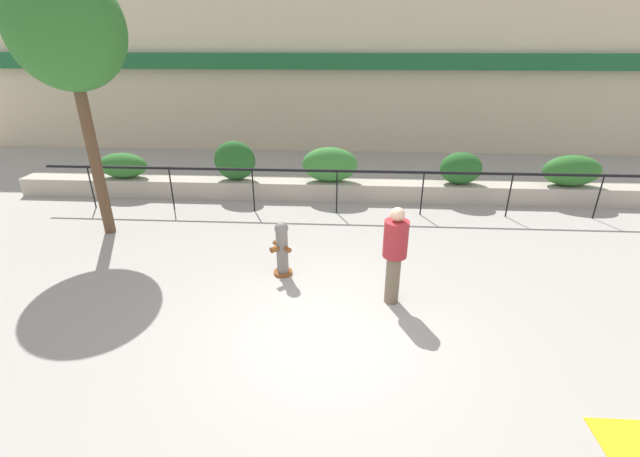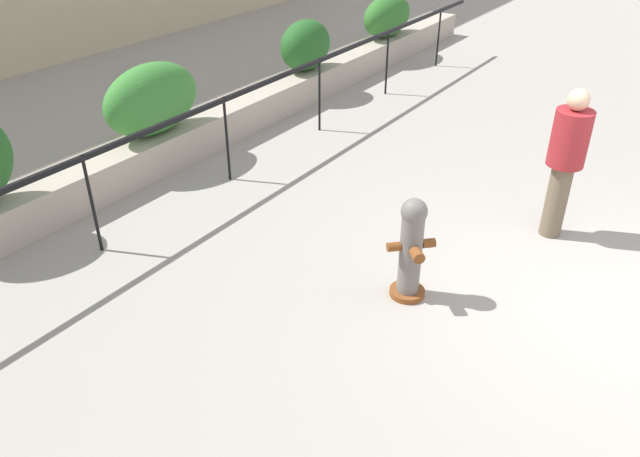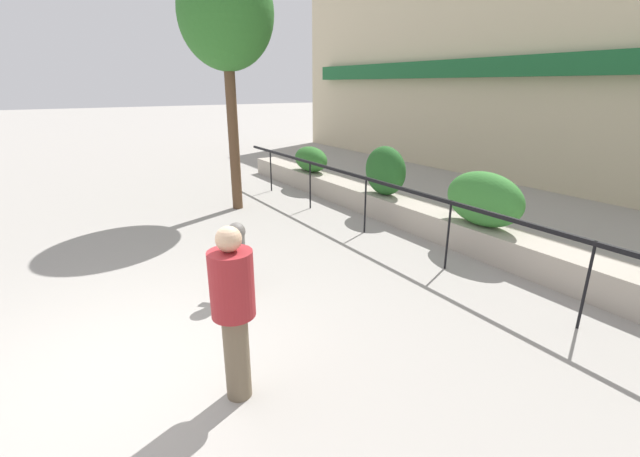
{
  "view_description": "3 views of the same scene",
  "coord_description": "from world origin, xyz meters",
  "views": [
    {
      "loc": [
        0.19,
        -5.38,
        4.15
      ],
      "look_at": [
        -0.25,
        1.96,
        0.86
      ],
      "focal_mm": 24.0,
      "sensor_mm": 36.0,
      "label": 1
    },
    {
      "loc": [
        -5.58,
        -0.41,
        3.78
      ],
      "look_at": [
        -1.17,
        2.61,
        0.58
      ],
      "focal_mm": 35.0,
      "sensor_mm": 36.0,
      "label": 2
    },
    {
      "loc": [
        4.35,
        -0.28,
        2.87
      ],
      "look_at": [
        -0.86,
        3.02,
        0.79
      ],
      "focal_mm": 24.0,
      "sensor_mm": 36.0,
      "label": 3
    }
  ],
  "objects": [
    {
      "name": "ground_plane",
      "position": [
        0.0,
        0.0,
        0.0
      ],
      "size": [
        120.0,
        120.0,
        0.0
      ],
      "primitive_type": "plane",
      "color": "#9E9991"
    },
    {
      "name": "planter_wall_low",
      "position": [
        0.0,
        6.0,
        0.25
      ],
      "size": [
        18.0,
        0.7,
        0.5
      ],
      "primitive_type": "cube",
      "color": "#ADA393",
      "rests_on": "ground"
    },
    {
      "name": "fence_railing_segment",
      "position": [
        -0.0,
        4.9,
        1.02
      ],
      "size": [
        15.0,
        0.05,
        1.15
      ],
      "color": "black",
      "rests_on": "ground"
    },
    {
      "name": "hedge_bush_2",
      "position": [
        -0.22,
        6.0,
        0.98
      ],
      "size": [
        1.52,
        0.7,
        0.95
      ],
      "primitive_type": "ellipsoid",
      "color": "#387F33",
      "rests_on": "planter_wall_low"
    },
    {
      "name": "hedge_bush_3",
      "position": [
        3.31,
        6.0,
        0.93
      ],
      "size": [
        1.12,
        0.7,
        0.87
      ],
      "primitive_type": "ellipsoid",
      "color": "#235B23",
      "rests_on": "planter_wall_low"
    },
    {
      "name": "hedge_bush_4",
      "position": [
        6.23,
        6.0,
        0.92
      ],
      "size": [
        1.51,
        0.7,
        0.83
      ],
      "primitive_type": "ellipsoid",
      "color": "#2D6B28",
      "rests_on": "planter_wall_low"
    },
    {
      "name": "fire_hydrant",
      "position": [
        -0.95,
        1.71,
        0.55
      ],
      "size": [
        0.5,
        0.5,
        1.08
      ],
      "color": "brown",
      "rests_on": "ground"
    },
    {
      "name": "pedestrian",
      "position": [
        1.04,
        0.89,
        0.99
      ],
      "size": [
        0.56,
        0.56,
        1.73
      ],
      "color": "brown",
      "rests_on": "ground"
    }
  ]
}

